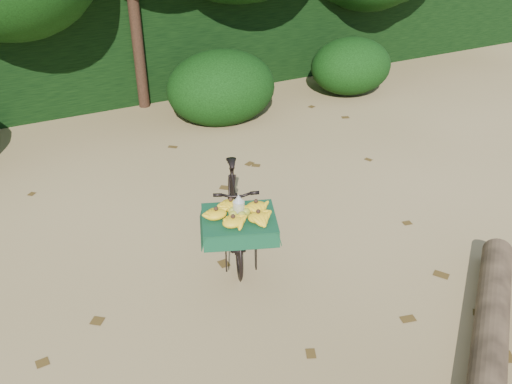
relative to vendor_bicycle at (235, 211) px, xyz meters
name	(u,v)px	position (x,y,z in m)	size (l,w,h in m)	color
ground	(258,308)	(-0.19, -0.92, -0.48)	(80.00, 80.00, 0.00)	tan
vendor_bicycle	(235,211)	(0.00, 0.00, 0.00)	(1.08, 1.73, 0.93)	black
hedge_backdrop	(95,43)	(-0.19, 5.38, 0.42)	(26.00, 1.80, 1.80)	black
bush_clumps	(161,101)	(0.31, 3.38, -0.03)	(8.80, 1.70, 0.90)	black
leaf_litter	(230,268)	(-0.19, -0.27, -0.47)	(7.00, 7.30, 0.01)	#463212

